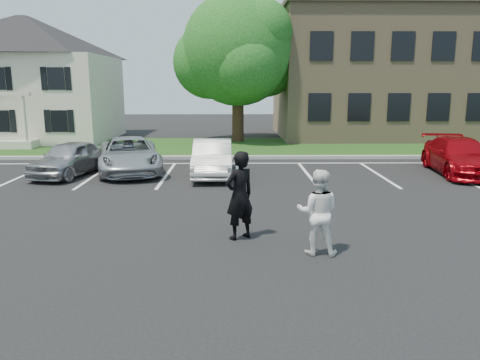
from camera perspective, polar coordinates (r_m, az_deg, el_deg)
name	(u,v)px	position (r m, az deg, el deg)	size (l,w,h in m)	color
ground_plane	(241,243)	(10.74, 0.08, -7.64)	(90.00, 90.00, 0.00)	black
curb	(237,157)	(22.40, -0.40, 2.78)	(40.00, 0.30, 0.15)	gray
grass_strip	(236,147)	(26.37, -0.47, 4.06)	(44.00, 8.00, 0.08)	#15420C
stall_lines	(271,170)	(19.47, 3.79, 1.19)	(34.00, 5.36, 0.01)	silver
house	(28,79)	(32.73, -24.41, 11.18)	(10.30, 9.22, 7.60)	beige
office_building	(443,74)	(35.11, 23.48, 11.76)	(22.40, 10.40, 8.30)	#9A835E
tree	(239,52)	(28.71, -0.08, 15.30)	(7.80, 7.20, 8.80)	black
man_black_suit	(240,195)	(10.74, -0.05, -1.90)	(0.75, 0.49, 2.06)	black
man_white_shirt	(318,212)	(9.94, 9.45, -3.89)	(0.89, 0.69, 1.82)	white
car_silver_west	(69,158)	(19.47, -20.08, 2.49)	(1.59, 3.95, 1.35)	#A2A2A6
car_silver_minivan	(129,155)	(19.45, -13.36, 2.97)	(2.34, 5.08, 1.41)	#AAADB2
car_white_sedan	(212,158)	(18.25, -3.38, 2.68)	(1.47, 4.22, 1.39)	silver
car_red_compact	(460,156)	(20.53, 25.23, 2.63)	(1.99, 4.90, 1.42)	#94030B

